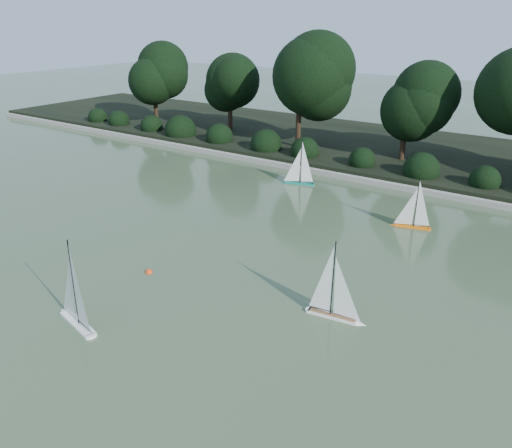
% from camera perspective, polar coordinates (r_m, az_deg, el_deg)
% --- Properties ---
extents(ground, '(80.00, 80.00, 0.00)m').
position_cam_1_polar(ground, '(10.19, -11.70, -7.68)').
color(ground, '#37492C').
rests_on(ground, ground).
extents(pond_coping, '(40.00, 0.35, 0.18)m').
position_cam_1_polar(pond_coping, '(17.04, 10.33, 5.37)').
color(pond_coping, gray).
rests_on(pond_coping, ground).
extents(far_bank, '(40.00, 8.00, 0.30)m').
position_cam_1_polar(far_bank, '(20.62, 15.06, 8.16)').
color(far_bank, black).
rests_on(far_bank, ground).
extents(tree_line, '(26.31, 3.93, 4.39)m').
position_cam_1_polar(tree_line, '(18.32, 17.81, 14.08)').
color(tree_line, black).
rests_on(tree_line, ground).
extents(shrub_hedge, '(29.10, 1.10, 1.10)m').
position_cam_1_polar(shrub_hedge, '(17.74, 11.64, 7.17)').
color(shrub_hedge, black).
rests_on(shrub_hedge, ground).
extents(sailboat_white_a, '(1.30, 0.47, 1.77)m').
position_cam_1_polar(sailboat_white_a, '(9.52, -20.15, -9.10)').
color(sailboat_white_a, white).
rests_on(sailboat_white_a, ground).
extents(sailboat_white_b, '(1.17, 0.33, 1.59)m').
position_cam_1_polar(sailboat_white_b, '(9.20, 9.33, -9.30)').
color(sailboat_white_b, white).
rests_on(sailboat_white_b, ground).
extents(sailboat_orange, '(1.05, 0.42, 1.44)m').
position_cam_1_polar(sailboat_orange, '(13.44, 17.15, 0.54)').
color(sailboat_orange, orange).
rests_on(sailboat_orange, ground).
extents(sailboat_teal, '(1.12, 0.53, 1.56)m').
position_cam_1_polar(sailboat_teal, '(16.29, 4.66, 5.43)').
color(sailboat_teal, '#137D6F').
rests_on(sailboat_teal, ground).
extents(race_buoy, '(0.16, 0.16, 0.16)m').
position_cam_1_polar(race_buoy, '(10.95, -12.13, -5.44)').
color(race_buoy, '#F7400D').
rests_on(race_buoy, ground).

